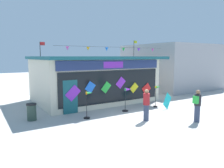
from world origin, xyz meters
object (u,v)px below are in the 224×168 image
Objects in this scene: wind_spinner_far_left at (88,104)px; person_near_camera at (146,105)px; wind_spinner_center_left at (157,93)px; display_kite_on_ground at (167,101)px; trash_bin at (32,112)px; wind_spinner_left at (127,95)px; person_mid_plaza at (197,105)px; kite_shop_building at (94,78)px.

person_near_camera is at bearing -40.43° from wind_spinner_far_left.
wind_spinner_center_left is 1.47× the size of display_kite_on_ground.
wind_spinner_far_left is at bearing -179.59° from wind_spinner_center_left.
wind_spinner_left is at bearing -11.41° from trash_bin.
person_mid_plaza is at bearing -100.79° from wind_spinner_center_left.
kite_shop_building is at bearing 118.76° from display_kite_on_ground.
kite_shop_building is 5.20× the size of person_mid_plaza.
wind_spinner_far_left is 1.04× the size of wind_spinner_center_left.
person_mid_plaza is at bearing -34.12° from trash_bin.
display_kite_on_ground is at bearing -79.05° from wind_spinner_center_left.
kite_shop_building reaches higher than trash_bin.
wind_spinner_center_left is at bearing -2.88° from wind_spinner_left.
kite_shop_building reaches higher than wind_spinner_far_left.
wind_spinner_far_left is at bearing -25.03° from trash_bin.
wind_spinner_center_left is (2.60, -4.24, -0.76)m from kite_shop_building.
display_kite_on_ground is (0.15, -0.78, -0.43)m from wind_spinner_center_left.
wind_spinner_far_left reaches higher than display_kite_on_ground.
kite_shop_building reaches higher than person_near_camera.
trash_bin is at bearing 48.74° from person_mid_plaza.
wind_spinner_left reaches higher than trash_bin.
person_near_camera is at bearing -99.65° from wind_spinner_left.
display_kite_on_ground reaches higher than trash_bin.
wind_spinner_left is (0.21, -4.12, -0.72)m from kite_shop_building.
person_near_camera is (-0.17, -6.32, -0.85)m from kite_shop_building.
wind_spinner_far_left is 1.64× the size of trash_bin.
wind_spinner_far_left is 3.00m from trash_bin.
person_near_camera is 1.00× the size of person_mid_plaza.
person_mid_plaza is at bearing -76.36° from kite_shop_building.
person_mid_plaza is at bearing -38.82° from wind_spinner_far_left.
wind_spinner_far_left reaches higher than trash_bin.
person_near_camera and person_mid_plaza have the same top height.
kite_shop_building is 5.06m from wind_spinner_far_left.
wind_spinner_far_left is 5.74m from person_mid_plaza.
trash_bin is at bearing 165.94° from display_kite_on_ground.
wind_spinner_left is 5.61m from trash_bin.
trash_bin is at bearing 154.97° from wind_spinner_far_left.
person_near_camera is at bearing -32.94° from trash_bin.
wind_spinner_left is at bearing 177.12° from wind_spinner_center_left.
kite_shop_building is 5.93× the size of wind_spinner_left.
person_near_camera is 2.60m from person_mid_plaza.
kite_shop_building reaches higher than person_mid_plaza.
wind_spinner_left is 0.88× the size of person_near_camera.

